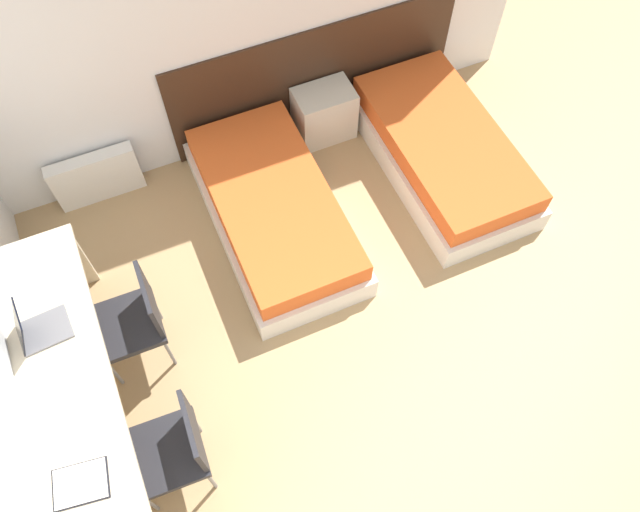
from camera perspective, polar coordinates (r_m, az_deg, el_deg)
name	(u,v)px	position (r m, az deg, el deg)	size (l,w,h in m)	color
wall_back	(225,12)	(4.87, -8.70, 21.20)	(5.13, 0.05, 2.70)	white
headboard_panel	(315,77)	(5.56, -0.49, 16.06)	(2.59, 0.03, 1.00)	#382316
bed_near_window	(274,211)	(5.02, -4.20, 4.16)	(0.94, 1.86, 0.43)	silver
bed_near_door	(443,151)	(5.48, 11.15, 9.41)	(0.94, 1.86, 0.43)	silver
nightstand	(324,114)	(5.61, 0.38, 12.89)	(0.51, 0.34, 0.50)	beige
radiator	(97,177)	(5.49, -19.75, 6.79)	(0.71, 0.12, 0.47)	silver
desk	(76,403)	(4.19, -21.39, -12.37)	(0.55, 2.42, 0.74)	beige
chair_near_laptop	(134,319)	(4.41, -16.64, -5.51)	(0.46, 0.46, 0.85)	#232328
chair_near_notebook	(174,448)	(4.05, -13.17, -16.69)	(0.47, 0.47, 0.85)	#232328
laptop	(36,329)	(4.23, -24.53, -6.11)	(0.33, 0.26, 0.31)	slate
open_notebook	(81,484)	(3.87, -21.05, -18.86)	(0.33, 0.27, 0.02)	black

